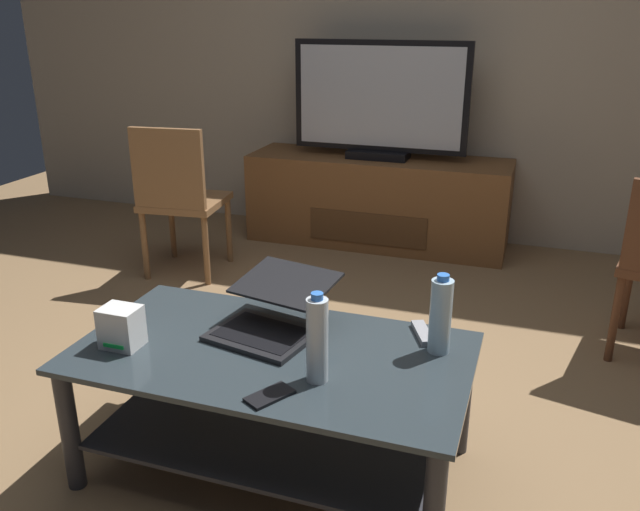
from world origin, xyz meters
TOP-DOWN VIEW (x-y plane):
  - ground_plane at (0.00, 0.00)m, footprint 7.68×7.68m
  - back_wall at (0.00, 2.45)m, footprint 6.40×0.12m
  - coffee_table at (0.01, -0.28)m, footprint 1.28×0.70m
  - media_cabinet at (-0.24, 2.13)m, footprint 1.72×0.51m
  - television at (-0.24, 2.11)m, footprint 1.13×0.20m
  - side_chair at (-1.18, 1.18)m, footprint 0.49×0.49m
  - laptop at (-0.04, -0.15)m, footprint 0.40×0.47m
  - router_box at (-0.46, -0.41)m, footprint 0.12×0.10m
  - water_bottle_near at (0.52, -0.11)m, footprint 0.07×0.07m
  - water_bottle_far at (0.21, -0.40)m, footprint 0.07×0.07m
  - cell_phone at (0.11, -0.54)m, footprint 0.13×0.16m
  - tv_remote at (0.45, -0.02)m, footprint 0.11×0.16m

SIDE VIEW (x-z plane):
  - ground_plane at x=0.00m, z-range 0.00..0.00m
  - media_cabinet at x=-0.24m, z-range 0.00..0.59m
  - coffee_table at x=0.01m, z-range 0.09..0.55m
  - cell_phone at x=0.11m, z-range 0.46..0.47m
  - tv_remote at x=0.45m, z-range 0.46..0.48m
  - side_chair at x=-1.18m, z-range 0.05..0.95m
  - laptop at x=-0.04m, z-range 0.44..0.61m
  - router_box at x=-0.46m, z-range 0.46..0.60m
  - water_bottle_near at x=0.52m, z-range 0.45..0.72m
  - water_bottle_far at x=0.21m, z-range 0.45..0.74m
  - television at x=-0.24m, z-range 0.57..1.31m
  - back_wall at x=0.00m, z-range 0.00..2.80m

